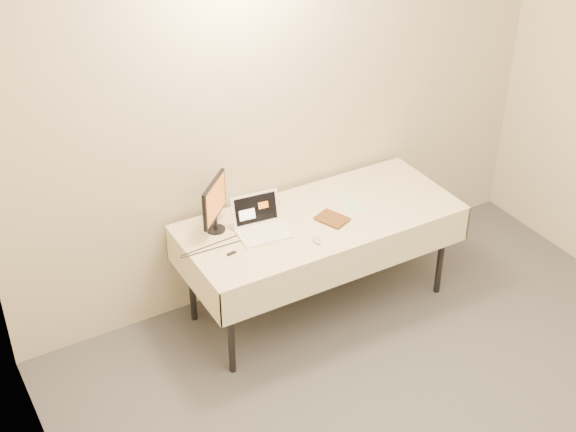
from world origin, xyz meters
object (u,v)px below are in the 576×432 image
table (320,224)px  laptop (260,223)px  monitor (214,202)px  book (326,212)px

table → laptop: laptop is taller
table → monitor: 0.74m
monitor → book: monitor is taller
table → monitor: (-0.66, 0.20, 0.27)m
table → book: (-0.03, -0.10, 0.16)m
laptop → table: bearing=-1.0°
book → table: bearing=53.7°
laptop → monitor: monitor is taller
monitor → laptop: bearing=-74.6°
monitor → book: 0.71m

